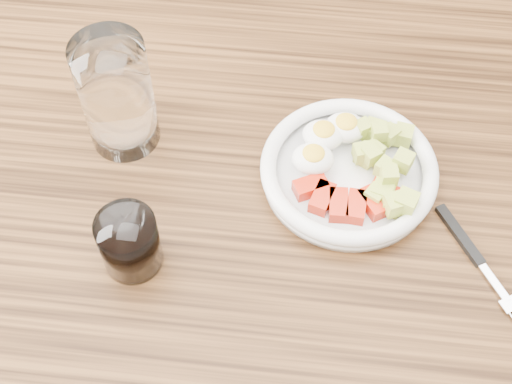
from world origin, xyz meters
The scene contains 5 objects.
dining_table centered at (0.00, 0.00, 0.67)m, with size 1.50×0.90×0.77m.
bowl centered at (0.09, 0.06, 0.79)m, with size 0.20×0.20×0.05m.
fork centered at (0.23, -0.02, 0.77)m, with size 0.10×0.15×0.01m.
water_glass centered at (-0.18, 0.09, 0.84)m, with size 0.08×0.08×0.15m, color white.
coffee_glass centered at (-0.13, -0.07, 0.81)m, with size 0.06×0.06×0.07m.
Camera 1 is at (0.04, -0.42, 1.45)m, focal length 50.00 mm.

